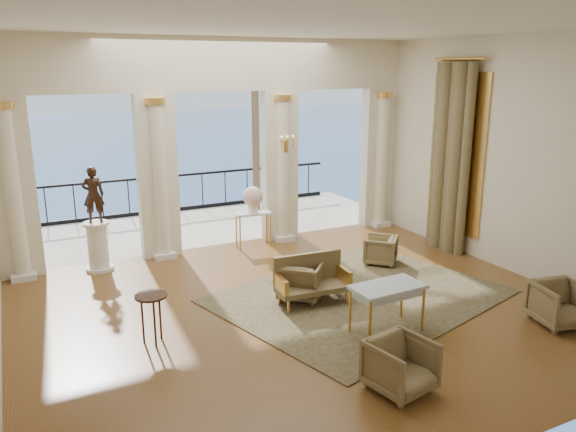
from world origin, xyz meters
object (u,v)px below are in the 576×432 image
armchair_a (401,363)px  armchair_b (561,302)px  game_table (388,290)px  side_table (151,302)px  armchair_c (380,249)px  armchair_d (301,278)px  settee (311,279)px  console_table (253,218)px  pedestal (98,247)px  statue (93,195)px

armchair_a → armchair_b: size_ratio=0.98×
game_table → side_table: size_ratio=1.48×
armchair_c → game_table: game_table is taller
armchair_a → armchair_c: armchair_a is taller
armchair_d → game_table: (0.56, -1.70, 0.31)m
settee → console_table: 3.31m
armchair_b → armchair_d: armchair_b is taller
settee → pedestal: (-3.00, 3.23, 0.06)m
settee → pedestal: 4.41m
settee → game_table: 1.59m
statue → console_table: bearing=-167.2°
pedestal → statue: bearing=180.0°
settee → armchair_b: bearing=-35.5°
armchair_a → armchair_b: (3.36, 0.37, 0.01)m
armchair_d → console_table: bearing=-55.4°
game_table → statue: 5.93m
armchair_c → armchair_d: armchair_d is taller
settee → console_table: size_ratio=1.50×
armchair_b → console_table: bearing=127.3°
game_table → pedestal: 5.87m
armchair_b → console_table: console_table is taller
side_table → console_table: bearing=48.8°
armchair_b → pedestal: bearing=148.8°
game_table → pedestal: size_ratio=1.13×
armchair_a → game_table: bearing=49.1°
armchair_b → armchair_c: size_ratio=1.18×
game_table → console_table: (-0.15, 4.77, -0.03)m
armchair_a → armchair_d: (0.24, 3.09, -0.00)m
armchair_c → console_table: 2.92m
armchair_a → armchair_c: bearing=46.6°
armchair_b → armchair_d: bearing=151.3°
armchair_a → statue: statue is taller
armchair_c → game_table: 3.08m
game_table → side_table: 3.47m
armchair_b → armchair_a: bearing=-161.3°
armchair_b → settee: size_ratio=0.59×
armchair_d → console_table: (0.41, 3.07, 0.28)m
armchair_b → pedestal: pedestal is taller
armchair_d → side_table: bearing=52.3°
armchair_a → game_table: (0.80, 1.39, 0.30)m
console_table → statue: bearing=-170.5°
armchair_b → settee: bearing=152.8°
armchair_b → game_table: (-2.55, 1.02, 0.30)m
armchair_b → side_table: size_ratio=1.00×
pedestal → console_table: (3.33, 0.05, 0.17)m
armchair_c → side_table: 5.14m
console_table → armchair_b: bearing=-56.3°
console_table → side_table: size_ratio=1.14×
armchair_a → armchair_c: 4.67m
armchair_b → armchair_d: size_ratio=1.03×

